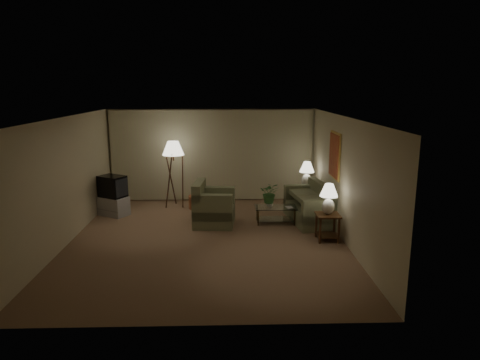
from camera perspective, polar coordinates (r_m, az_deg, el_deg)
name	(u,v)px	position (r m, az deg, el deg)	size (l,w,h in m)	color
ground	(207,240)	(9.62, -4.38, -7.92)	(7.00, 7.00, 0.00)	#86634A
room_shell	(210,152)	(10.65, -4.05, 3.80)	(6.04, 7.02, 2.72)	beige
sofa	(309,207)	(10.86, 9.20, -3.55)	(1.95, 1.32, 0.76)	#767F59
armchair	(214,208)	(10.50, -3.46, -3.72)	(1.16, 1.12, 0.85)	#767F59
side_table_near	(328,223)	(9.62, 11.59, -5.58)	(0.51, 0.51, 0.60)	#321E0D
side_table_far	(306,194)	(12.07, 8.81, -1.80)	(0.53, 0.45, 0.60)	#321E0D
table_lamp_near	(329,196)	(9.46, 11.75, -2.15)	(0.39, 0.39, 0.68)	silver
table_lamp_far	(307,172)	(11.93, 8.90, 1.05)	(0.41, 0.41, 0.71)	silver
coffee_table	(276,212)	(10.67, 4.77, -4.31)	(1.03, 0.56, 0.41)	silver
tv_cabinet	(114,206)	(11.77, -16.49, -3.32)	(0.88, 0.78, 0.50)	#AAAAAC
crt_tv	(112,186)	(11.64, -16.65, -0.81)	(0.80, 0.73, 0.56)	black
floor_lamp	(174,173)	(12.06, -8.80, 0.95)	(0.60, 0.60, 1.85)	#321E0D
ottoman	(198,202)	(11.98, -5.57, -2.93)	(0.54, 0.54, 0.36)	#A75338
vase	(270,204)	(10.59, 3.98, -3.16)	(0.16, 0.16, 0.17)	white
flowers	(270,190)	(10.50, 4.01, -1.35)	(0.47, 0.40, 0.52)	#3B7634
book	(286,208)	(10.56, 6.19, -3.68)	(0.16, 0.22, 0.02)	olive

